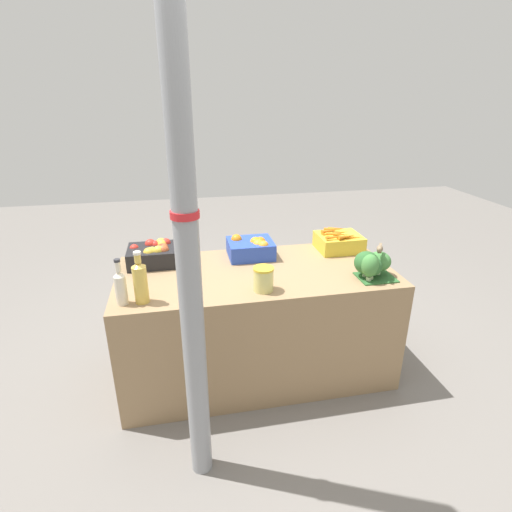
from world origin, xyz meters
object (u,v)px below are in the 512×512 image
at_px(carrot_crate, 339,242).
at_px(sparrow_bird, 380,249).
at_px(pickle_jar, 263,279).
at_px(broccoli_pile, 372,264).
at_px(support_pole, 186,226).
at_px(orange_crate, 251,247).
at_px(juice_bottle_cloudy, 121,286).
at_px(juice_bottle_golden, 140,281).
at_px(apple_crate, 153,253).

height_order(carrot_crate, sparrow_bird, sparrow_bird).
distance_m(carrot_crate, pickle_jar, 0.84).
xyz_separation_m(broccoli_pile, sparrow_bird, (0.02, -0.03, 0.11)).
bearing_deg(support_pole, orange_crate, 65.54).
relative_size(juice_bottle_cloudy, sparrow_bird, 2.11).
height_order(carrot_crate, juice_bottle_golden, juice_bottle_golden).
bearing_deg(pickle_jar, apple_crate, 140.28).
xyz_separation_m(apple_crate, broccoli_pile, (1.29, -0.49, 0.02)).
relative_size(support_pole, apple_crate, 8.62).
bearing_deg(juice_bottle_golden, carrot_crate, 21.52).
relative_size(apple_crate, sparrow_bird, 2.47).
bearing_deg(broccoli_pile, carrot_crate, 91.10).
bearing_deg(apple_crate, support_pole, -78.07).
relative_size(support_pole, juice_bottle_golden, 8.96).
relative_size(orange_crate, pickle_jar, 2.15).
relative_size(orange_crate, juice_bottle_golden, 1.04).
xyz_separation_m(pickle_jar, sparrow_bird, (0.69, 0.00, 0.13)).
bearing_deg(support_pole, juice_bottle_cloudy, 127.88).
bearing_deg(carrot_crate, pickle_jar, -142.11).
distance_m(orange_crate, sparrow_bird, 0.85).
relative_size(support_pole, broccoli_pile, 10.61).
distance_m(support_pole, orange_crate, 1.18).
bearing_deg(carrot_crate, broccoli_pile, -88.90).
height_order(support_pole, orange_crate, support_pole).
relative_size(apple_crate, juice_bottle_cloudy, 1.17).
bearing_deg(pickle_jar, support_pole, -132.17).
xyz_separation_m(juice_bottle_golden, pickle_jar, (0.67, 0.01, -0.05)).
height_order(support_pole, broccoli_pile, support_pole).
bearing_deg(support_pole, pickle_jar, 47.83).
xyz_separation_m(orange_crate, broccoli_pile, (0.64, -0.48, 0.03)).
bearing_deg(sparrow_bird, apple_crate, -80.20).
bearing_deg(broccoli_pile, sparrow_bird, -50.65).
xyz_separation_m(support_pole, orange_crate, (0.44, 0.97, -0.49)).
relative_size(apple_crate, carrot_crate, 1.00).
bearing_deg(juice_bottle_cloudy, orange_crate, 33.33).
bearing_deg(orange_crate, pickle_jar, -92.90).
xyz_separation_m(orange_crate, pickle_jar, (-0.03, -0.51, 0.01)).
xyz_separation_m(orange_crate, juice_bottle_golden, (-0.69, -0.52, 0.06)).
bearing_deg(support_pole, carrot_crate, 42.12).
bearing_deg(juice_bottle_cloudy, sparrow_bird, 0.39).
distance_m(support_pole, broccoli_pile, 1.28).
distance_m(support_pole, apple_crate, 1.11).
distance_m(carrot_crate, broccoli_pile, 0.49).
bearing_deg(sparrow_bird, juice_bottle_cloudy, -58.37).
xyz_separation_m(support_pole, sparrow_bird, (1.11, 0.46, -0.36)).
xyz_separation_m(carrot_crate, juice_bottle_golden, (-1.33, -0.52, 0.06)).
height_order(support_pole, carrot_crate, support_pole).
xyz_separation_m(apple_crate, carrot_crate, (1.29, -0.00, -0.01)).
distance_m(broccoli_pile, juice_bottle_golden, 1.34).
distance_m(orange_crate, broccoli_pile, 0.81).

